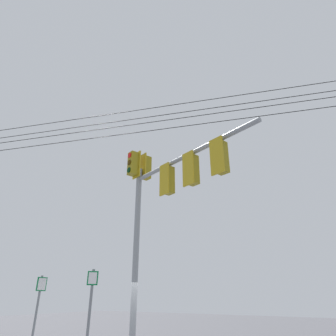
# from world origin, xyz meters

# --- Properties ---
(signal_mast_assembly) EXTENTS (5.24, 2.21, 7.13)m
(signal_mast_assembly) POSITION_xyz_m (1.22, -0.54, 5.16)
(signal_mast_assembly) COLOR gray
(signal_mast_assembly) RESTS_ON ground
(route_sign_primary) EXTENTS (0.23, 0.19, 2.73)m
(route_sign_primary) POSITION_xyz_m (0.41, -2.38, 1.59)
(route_sign_primary) COLOR slate
(route_sign_primary) RESTS_ON ground
(route_sign_secondary) EXTENTS (0.10, 0.34, 2.71)m
(route_sign_secondary) POSITION_xyz_m (-2.58, -1.67, 1.67)
(route_sign_secondary) COLOR slate
(route_sign_secondary) RESTS_ON ground
(overhead_wire_span) EXTENTS (28.11, 9.76, 1.59)m
(overhead_wire_span) POSITION_xyz_m (-1.28, -0.57, 8.60)
(overhead_wire_span) COLOR black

